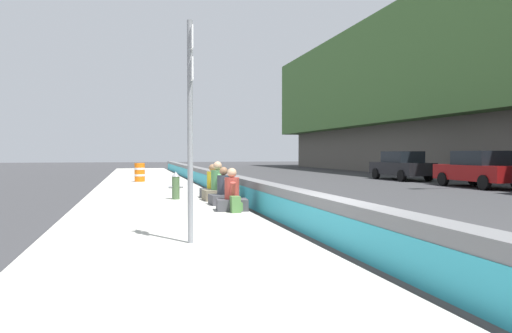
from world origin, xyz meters
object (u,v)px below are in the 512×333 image
(seated_person_foreground, at_px, (232,197))
(parked_car_fourth, at_px, (402,166))
(seated_person_middle, at_px, (224,193))
(construction_barrel, at_px, (140,172))
(route_sign_post, at_px, (190,115))
(backpack, at_px, (236,205))
(seated_person_rear, at_px, (218,188))
(seated_person_far, at_px, (213,187))
(parked_car_third, at_px, (479,169))
(fire_hydrant, at_px, (176,185))

(seated_person_foreground, relative_size, parked_car_fourth, 0.24)
(seated_person_middle, xyz_separation_m, construction_barrel, (11.89, 2.19, 0.14))
(route_sign_post, height_order, backpack, route_sign_post)
(seated_person_foreground, height_order, seated_person_rear, seated_person_rear)
(seated_person_foreground, xyz_separation_m, seated_person_far, (3.70, -0.10, 0.00))
(construction_barrel, xyz_separation_m, parked_car_fourth, (0.28, -15.17, 0.24))
(parked_car_fourth, bearing_deg, backpack, 137.15)
(seated_person_rear, distance_m, backpack, 3.16)
(route_sign_post, relative_size, backpack, 9.00)
(route_sign_post, bearing_deg, seated_person_middle, -15.61)
(construction_barrel, bearing_deg, parked_car_fourth, -88.96)
(parked_car_third, bearing_deg, seated_person_middle, 113.38)
(fire_hydrant, bearing_deg, seated_person_middle, -148.07)
(seated_person_rear, xyz_separation_m, parked_car_fourth, (10.89, -12.94, 0.35))
(seated_person_foreground, relative_size, seated_person_middle, 1.01)
(route_sign_post, relative_size, seated_person_middle, 3.36)
(seated_person_foreground, height_order, seated_person_middle, seated_person_foreground)
(backpack, xyz_separation_m, construction_barrel, (13.77, 2.14, 0.28))
(seated_person_foreground, xyz_separation_m, backpack, (-0.43, -0.01, -0.14))
(parked_car_third, bearing_deg, seated_person_foreground, 118.40)
(seated_person_foreground, bearing_deg, seated_person_far, -1.49)
(fire_hydrant, xyz_separation_m, seated_person_middle, (-1.91, -1.19, -0.11))
(route_sign_post, height_order, seated_person_rear, route_sign_post)
(route_sign_post, height_order, seated_person_far, route_sign_post)
(seated_person_foreground, bearing_deg, backpack, -178.99)
(route_sign_post, bearing_deg, seated_person_far, -11.61)
(backpack, bearing_deg, parked_car_fourth, -42.85)
(seated_person_far, bearing_deg, route_sign_post, 168.39)
(route_sign_post, distance_m, seated_person_far, 8.24)
(construction_barrel, bearing_deg, seated_person_foreground, -170.90)
(fire_hydrant, xyz_separation_m, parked_car_fourth, (10.26, -14.17, 0.27))
(seated_person_rear, bearing_deg, seated_person_middle, 177.94)
(seated_person_rear, bearing_deg, parked_car_fourth, -49.91)
(seated_person_far, relative_size, construction_barrel, 1.16)
(route_sign_post, bearing_deg, parked_car_third, -52.38)
(seated_person_foreground, xyz_separation_m, parked_car_third, (7.11, -13.14, 0.38))
(backpack, height_order, parked_car_third, parked_car_third)
(construction_barrel, xyz_separation_m, parked_car_third, (-6.23, -15.28, 0.24))
(seated_person_foreground, distance_m, construction_barrel, 13.51)
(seated_person_far, distance_m, parked_car_fourth, 16.30)
(construction_barrel, height_order, parked_car_third, parked_car_third)
(seated_person_rear, relative_size, seated_person_far, 1.10)
(seated_person_foreground, bearing_deg, fire_hydrant, 18.75)
(seated_person_far, relative_size, backpack, 2.75)
(seated_person_foreground, xyz_separation_m, seated_person_rear, (2.72, -0.10, 0.04))
(seated_person_foreground, bearing_deg, seated_person_rear, -2.02)
(parked_car_fourth, bearing_deg, seated_person_middle, 133.14)
(fire_hydrant, bearing_deg, backpack, -163.15)
(route_sign_post, distance_m, parked_car_fourth, 23.04)
(construction_barrel, distance_m, parked_car_third, 16.50)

